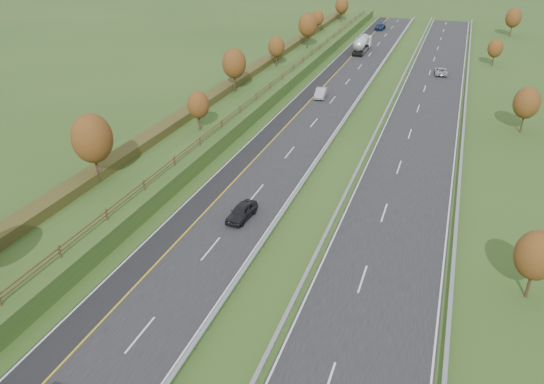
% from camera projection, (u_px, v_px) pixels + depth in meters
% --- Properties ---
extents(ground, '(400.00, 400.00, 0.00)m').
position_uv_depth(ground, '(353.00, 138.00, 73.44)').
color(ground, '#2D4C1B').
rests_on(ground, ground).
extents(near_carriageway, '(10.50, 200.00, 0.04)m').
position_uv_depth(near_carriageway, '(308.00, 120.00, 79.98)').
color(near_carriageway, black).
rests_on(near_carriageway, ground).
extents(far_carriageway, '(10.50, 200.00, 0.04)m').
position_uv_depth(far_carriageway, '(420.00, 133.00, 75.14)').
color(far_carriageway, black).
rests_on(far_carriageway, ground).
extents(hard_shoulder, '(3.00, 200.00, 0.04)m').
position_uv_depth(hard_shoulder, '(284.00, 117.00, 81.08)').
color(hard_shoulder, black).
rests_on(hard_shoulder, ground).
extents(lane_markings, '(26.75, 200.00, 0.01)m').
position_uv_depth(lane_markings, '(349.00, 125.00, 77.99)').
color(lane_markings, silver).
rests_on(lane_markings, near_carriageway).
extents(embankment_left, '(12.00, 200.00, 2.00)m').
position_uv_depth(embankment_left, '(228.00, 105.00, 83.34)').
color(embankment_left, '#2D4C1B').
rests_on(embankment_left, ground).
extents(hedge_left, '(2.20, 180.00, 1.10)m').
position_uv_depth(hedge_left, '(216.00, 94.00, 83.22)').
color(hedge_left, '#383C18').
rests_on(hedge_left, embankment_left).
extents(fence_left, '(0.12, 189.06, 1.20)m').
position_uv_depth(fence_left, '(254.00, 98.00, 80.89)').
color(fence_left, '#422B19').
rests_on(fence_left, embankment_left).
extents(median_barrier_near, '(0.32, 200.00, 0.71)m').
position_uv_depth(median_barrier_near, '(345.00, 120.00, 78.04)').
color(median_barrier_near, '#95979D').
rests_on(median_barrier_near, ground).
extents(median_barrier_far, '(0.32, 200.00, 0.71)m').
position_uv_depth(median_barrier_far, '(380.00, 124.00, 76.54)').
color(median_barrier_far, '#95979D').
rests_on(median_barrier_far, ground).
extents(outer_barrier_far, '(0.32, 200.00, 0.71)m').
position_uv_depth(outer_barrier_far, '(463.00, 134.00, 73.17)').
color(outer_barrier_far, '#95979D').
rests_on(outer_barrier_far, ground).
extents(trees_left, '(6.64, 164.30, 7.66)m').
position_uv_depth(trees_left, '(220.00, 77.00, 77.96)').
color(trees_left, '#2D2116').
rests_on(trees_left, embankment_left).
extents(trees_far, '(8.45, 118.60, 7.12)m').
position_uv_depth(trees_far, '(515.00, 64.00, 93.87)').
color(trees_far, '#2D2116').
rests_on(trees_far, ground).
extents(road_tanker, '(2.40, 11.22, 3.46)m').
position_uv_depth(road_tanker, '(362.00, 44.00, 120.76)').
color(road_tanker, silver).
rests_on(road_tanker, near_carriageway).
extents(car_dark_near, '(2.23, 4.65, 1.53)m').
position_uv_depth(car_dark_near, '(242.00, 212.00, 53.09)').
color(car_dark_near, black).
rests_on(car_dark_near, near_carriageway).
extents(car_silver_mid, '(2.06, 4.92, 1.58)m').
position_uv_depth(car_silver_mid, '(321.00, 93.00, 89.82)').
color(car_silver_mid, '#A1A0A5').
rests_on(car_silver_mid, near_carriageway).
extents(car_small_far, '(2.59, 5.70, 1.62)m').
position_uv_depth(car_small_far, '(380.00, 27.00, 146.05)').
color(car_small_far, '#152343').
rests_on(car_small_far, near_carriageway).
extents(car_oncoming, '(2.86, 5.25, 1.39)m').
position_uv_depth(car_oncoming, '(441.00, 71.00, 103.14)').
color(car_oncoming, '#ADACB1').
rests_on(car_oncoming, far_carriageway).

